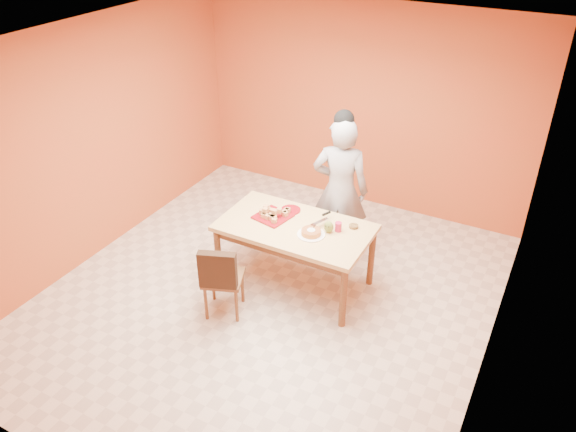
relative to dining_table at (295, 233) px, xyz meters
The scene contains 17 objects.
floor 0.77m from the dining_table, 111.56° to the right, with size 5.00×5.00×0.00m, color silver.
ceiling 2.07m from the dining_table, 111.56° to the right, with size 5.00×5.00×0.00m, color white.
wall_back 2.25m from the dining_table, 93.76° to the left, with size 4.50×4.50×0.00m, color #B45729.
wall_left 2.51m from the dining_table, behind, with size 5.00×5.00×0.00m, color #B45729.
wall_right 2.25m from the dining_table, ahead, with size 5.00×5.00×0.00m, color #B45729.
dining_table is the anchor object (origin of this frame).
dining_chair 0.91m from the dining_table, 119.59° to the right, with size 0.52×0.58×0.86m.
pastry_pile 0.34m from the dining_table, behind, with size 0.31×0.31×0.10m, color tan, non-canonical shape.
person 0.79m from the dining_table, 75.54° to the left, with size 0.64×0.42×1.75m, color #99999C.
pastry_platter 0.31m from the dining_table, behind, with size 0.34×0.34×0.02m, color maroon.
red_dinner_plate 0.34m from the dining_table, 126.26° to the left, with size 0.22×0.22×0.01m, color maroon.
white_cake_plate 0.26m from the dining_table, 19.61° to the right, with size 0.29×0.29×0.01m, color white.
sponge_cake 0.27m from the dining_table, 19.61° to the right, with size 0.20×0.20×0.05m, color #C07D31.
cake_server 0.30m from the dining_table, 22.67° to the left, with size 0.04×0.23×0.01m, color white.
egg_ornament 0.40m from the dining_table, ahead, with size 0.10×0.08×0.13m, color olive.
magenta_glass 0.48m from the dining_table, 15.31° to the left, with size 0.07×0.07×0.10m, color #B51B43.
checker_tin 0.62m from the dining_table, 24.73° to the left, with size 0.10×0.10×0.03m, color #351F0E.
Camera 1 is at (2.42, -4.09, 3.91)m, focal length 35.00 mm.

